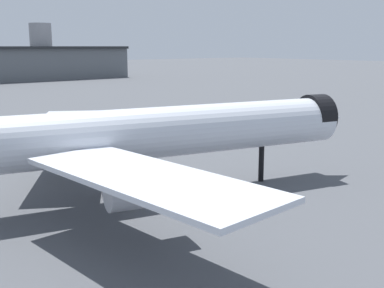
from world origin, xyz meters
TOP-DOWN VIEW (x-y plane):
  - ground at (0.00, 0.00)m, footprint 900.00×900.00m
  - airliner_near_gate at (-2.55, 0.21)m, footprint 55.14×49.55m

SIDE VIEW (x-z plane):
  - ground at x=0.00m, z-range 0.00..0.00m
  - airliner_near_gate at x=-2.55m, z-range -0.91..14.41m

